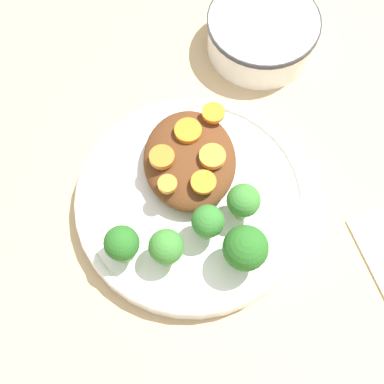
# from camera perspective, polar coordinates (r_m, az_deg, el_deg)

# --- Properties ---
(ground_plane) EXTENTS (4.00, 4.00, 0.00)m
(ground_plane) POSITION_cam_1_polar(r_m,az_deg,el_deg) (0.57, 0.00, -1.44)
(ground_plane) COLOR tan
(plate) EXTENTS (0.24, 0.24, 0.03)m
(plate) POSITION_cam_1_polar(r_m,az_deg,el_deg) (0.56, 0.00, -0.91)
(plate) COLOR white
(plate) RESTS_ON ground_plane
(dip_bowl) EXTENTS (0.13, 0.13, 0.05)m
(dip_bowl) POSITION_cam_1_polar(r_m,az_deg,el_deg) (0.66, 7.49, 16.59)
(dip_bowl) COLOR white
(dip_bowl) RESTS_ON ground_plane
(stew_mound) EXTENTS (0.10, 0.12, 0.03)m
(stew_mound) POSITION_cam_1_polar(r_m,az_deg,el_deg) (0.55, -0.69, 3.44)
(stew_mound) COLOR #5B3319
(stew_mound) RESTS_ON plate
(broccoli_floret_0) EXTENTS (0.04, 0.04, 0.06)m
(broccoli_floret_0) POSITION_cam_1_polar(r_m,az_deg,el_deg) (0.50, 5.70, -6.06)
(broccoli_floret_0) COLOR #759E51
(broccoli_floret_0) RESTS_ON plate
(broccoli_floret_1) EXTENTS (0.03, 0.03, 0.05)m
(broccoli_floret_1) POSITION_cam_1_polar(r_m,az_deg,el_deg) (0.50, -2.75, -5.98)
(broccoli_floret_1) COLOR #7FA85B
(broccoli_floret_1) RESTS_ON plate
(broccoli_floret_2) EXTENTS (0.03, 0.03, 0.05)m
(broccoli_floret_2) POSITION_cam_1_polar(r_m,az_deg,el_deg) (0.52, 5.50, -1.00)
(broccoli_floret_2) COLOR #7FA85B
(broccoli_floret_2) RESTS_ON plate
(broccoli_floret_3) EXTENTS (0.03, 0.03, 0.05)m
(broccoli_floret_3) POSITION_cam_1_polar(r_m,az_deg,el_deg) (0.51, 1.70, -3.23)
(broccoli_floret_3) COLOR #7FA85B
(broccoli_floret_3) RESTS_ON plate
(broccoli_floret_4) EXTENTS (0.03, 0.03, 0.05)m
(broccoli_floret_4) POSITION_cam_1_polar(r_m,az_deg,el_deg) (0.51, -7.47, -5.57)
(broccoli_floret_4) COLOR #7FA85B
(broccoli_floret_4) RESTS_ON plate
(carrot_slice_0) EXTENTS (0.02, 0.02, 0.01)m
(carrot_slice_0) POSITION_cam_1_polar(r_m,az_deg,el_deg) (0.52, -2.62, 0.72)
(carrot_slice_0) COLOR orange
(carrot_slice_0) RESTS_ON stew_mound
(carrot_slice_1) EXTENTS (0.03, 0.03, 0.01)m
(carrot_slice_1) POSITION_cam_1_polar(r_m,az_deg,el_deg) (0.53, 2.18, 3.82)
(carrot_slice_1) COLOR orange
(carrot_slice_1) RESTS_ON stew_mound
(carrot_slice_2) EXTENTS (0.03, 0.03, 0.01)m
(carrot_slice_2) POSITION_cam_1_polar(r_m,az_deg,el_deg) (0.53, -3.23, 3.74)
(carrot_slice_2) COLOR orange
(carrot_slice_2) RESTS_ON stew_mound
(carrot_slice_3) EXTENTS (0.03, 0.03, 0.00)m
(carrot_slice_3) POSITION_cam_1_polar(r_m,az_deg,el_deg) (0.52, 1.25, 0.85)
(carrot_slice_3) COLOR orange
(carrot_slice_3) RESTS_ON stew_mound
(carrot_slice_4) EXTENTS (0.03, 0.03, 0.01)m
(carrot_slice_4) POSITION_cam_1_polar(r_m,az_deg,el_deg) (0.54, -0.64, 6.54)
(carrot_slice_4) COLOR orange
(carrot_slice_4) RESTS_ON stew_mound
(carrot_slice_5) EXTENTS (0.02, 0.02, 0.01)m
(carrot_slice_5) POSITION_cam_1_polar(r_m,az_deg,el_deg) (0.56, 2.29, 8.45)
(carrot_slice_5) COLOR orange
(carrot_slice_5) RESTS_ON stew_mound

